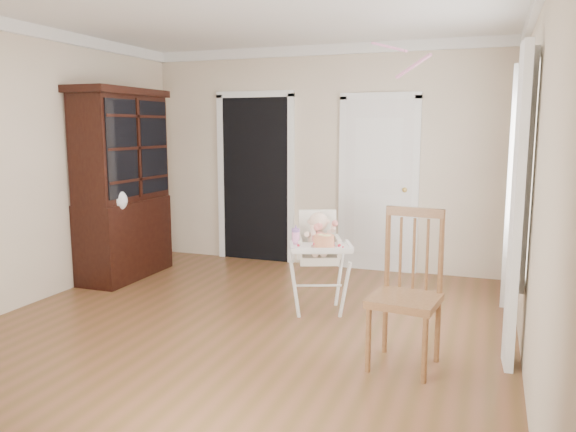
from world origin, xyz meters
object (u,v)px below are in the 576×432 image
(high_chair, at_px, (319,249))
(cake, at_px, (324,241))
(dining_chair, at_px, (406,294))
(china_cabinet, at_px, (123,185))
(sippy_cup, at_px, (296,236))

(high_chair, relative_size, cake, 4.10)
(cake, bearing_deg, high_chair, 117.94)
(high_chair, height_order, dining_chair, dining_chair)
(china_cabinet, height_order, dining_chair, china_cabinet)
(cake, xyz_separation_m, china_cabinet, (-2.59, 0.66, 0.35))
(china_cabinet, bearing_deg, sippy_cup, -15.02)
(china_cabinet, bearing_deg, high_chair, -10.21)
(high_chair, bearing_deg, china_cabinet, 148.20)
(sippy_cup, height_order, dining_chair, dining_chair)
(china_cabinet, distance_m, dining_chair, 3.74)
(cake, bearing_deg, dining_chair, -41.05)
(high_chair, height_order, cake, high_chair)
(dining_chair, bearing_deg, sippy_cup, 152.32)
(high_chair, relative_size, dining_chair, 0.85)
(cake, height_order, dining_chair, dining_chair)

